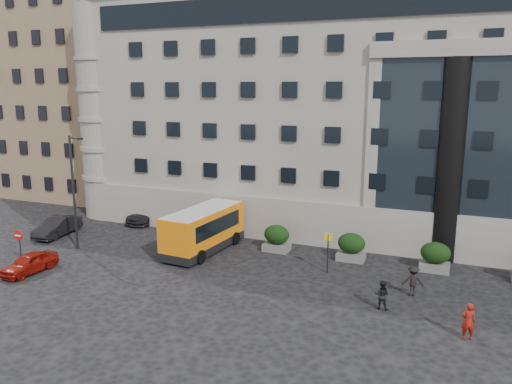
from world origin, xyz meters
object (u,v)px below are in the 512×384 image
(pedestrian_a, at_px, (468,321))
(pedestrian_c, at_px, (413,281))
(minibus, at_px, (204,228))
(street_lamp, at_px, (74,188))
(hedge_b, at_px, (277,238))
(no_entry_sign, at_px, (19,241))
(parked_car_c, at_px, (149,213))
(pedestrian_b, at_px, (382,295))
(hedge_c, at_px, (351,247))
(bus_stop_sign, at_px, (328,246))
(red_truck, at_px, (182,189))
(hedge_d, at_px, (435,257))
(parked_car_d, at_px, (153,209))
(hedge_a, at_px, (210,230))
(parked_car_a, at_px, (29,263))
(parked_car_b, at_px, (57,227))

(pedestrian_a, relative_size, pedestrian_c, 1.02)
(minibus, bearing_deg, street_lamp, -155.81)
(hedge_b, bearing_deg, street_lamp, -159.93)
(no_entry_sign, height_order, parked_car_c, no_entry_sign)
(pedestrian_b, distance_m, pedestrian_c, 2.72)
(hedge_b, bearing_deg, pedestrian_c, -25.02)
(no_entry_sign, height_order, pedestrian_c, no_entry_sign)
(street_lamp, relative_size, parked_car_c, 1.62)
(hedge_c, bearing_deg, minibus, -169.11)
(hedge_b, xyz_separation_m, no_entry_sign, (-14.20, -8.84, 0.72))
(bus_stop_sign, xyz_separation_m, pedestrian_c, (5.15, -1.61, -0.88))
(red_truck, xyz_separation_m, pedestrian_b, (21.34, -16.64, -0.70))
(hedge_d, relative_size, pedestrian_c, 1.08)
(hedge_b, xyz_separation_m, parked_car_d, (-13.30, 4.87, -0.28))
(hedge_a, distance_m, pedestrian_c, 15.30)
(hedge_c, relative_size, parked_car_a, 0.51)
(street_lamp, distance_m, pedestrian_b, 21.66)
(red_truck, distance_m, parked_car_c, 6.60)
(pedestrian_a, bearing_deg, no_entry_sign, -13.72)
(hedge_a, xyz_separation_m, pedestrian_b, (13.32, -6.79, -0.15))
(parked_car_d, height_order, pedestrian_b, pedestrian_b)
(red_truck, relative_size, parked_car_a, 1.50)
(parked_car_a, distance_m, parked_car_c, 12.91)
(street_lamp, relative_size, parked_car_a, 2.21)
(hedge_b, height_order, bus_stop_sign, bus_stop_sign)
(no_entry_sign, relative_size, pedestrian_c, 1.36)
(hedge_c, relative_size, bus_stop_sign, 0.73)
(hedge_b, relative_size, parked_car_a, 0.51)
(hedge_c, bearing_deg, parked_car_d, 165.25)
(minibus, height_order, parked_car_a, minibus)
(minibus, height_order, pedestrian_c, minibus)
(street_lamp, bearing_deg, pedestrian_a, -8.37)
(pedestrian_c, bearing_deg, pedestrian_a, 112.26)
(hedge_d, relative_size, pedestrian_b, 1.18)
(hedge_c, xyz_separation_m, no_entry_sign, (-19.40, -8.84, 0.72))
(parked_car_a, height_order, pedestrian_a, pedestrian_a)
(parked_car_c, xyz_separation_m, pedestrian_b, (20.82, -10.10, 0.06))
(hedge_d, height_order, parked_car_b, hedge_d)
(pedestrian_b, bearing_deg, pedestrian_c, -115.81)
(red_truck, relative_size, pedestrian_c, 3.18)
(bus_stop_sign, distance_m, pedestrian_c, 5.47)
(hedge_c, bearing_deg, hedge_d, 0.00)
(parked_car_a, xyz_separation_m, pedestrian_a, (24.87, 1.07, 0.26))
(hedge_a, distance_m, minibus, 2.10)
(hedge_a, relative_size, no_entry_sign, 0.79)
(parked_car_a, height_order, parked_car_d, parked_car_d)
(bus_stop_sign, bearing_deg, hedge_a, 163.58)
(hedge_c, distance_m, minibus, 10.10)
(no_entry_sign, bearing_deg, minibus, 36.11)
(hedge_d, xyz_separation_m, parked_car_a, (-23.10, -9.59, -0.31))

